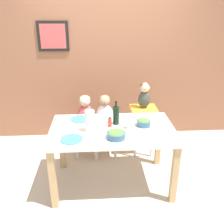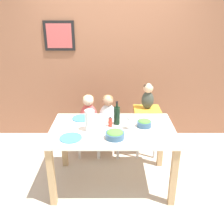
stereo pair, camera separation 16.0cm
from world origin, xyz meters
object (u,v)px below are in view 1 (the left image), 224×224
(chair_far_left, at_px, (86,132))
(chair_right_highchair, at_px, (143,118))
(person_child_left, at_px, (85,112))
(dinner_plate_back_left, at_px, (80,119))
(person_baby_right, at_px, (144,94))
(salad_bowl_small, at_px, (144,122))
(wine_bottle, at_px, (116,115))
(salad_bowl_large, at_px, (116,134))
(dinner_plate_front_left, at_px, (72,139))
(chair_far_center, at_px, (105,132))
(wine_glass_near, at_px, (130,118))
(paper_towel_roll, at_px, (90,121))
(person_child_center, at_px, (105,111))

(chair_far_left, bearing_deg, chair_right_highchair, 0.00)
(chair_right_highchair, distance_m, person_child_left, 0.84)
(person_child_left, bearing_deg, chair_far_left, -90.00)
(chair_right_highchair, xyz_separation_m, dinner_plate_back_left, (-0.88, -0.41, 0.20))
(person_baby_right, bearing_deg, salad_bowl_small, -100.69)
(wine_bottle, distance_m, salad_bowl_small, 0.34)
(dinner_plate_back_left, bearing_deg, person_baby_right, 24.81)
(salad_bowl_large, xyz_separation_m, dinner_plate_front_left, (-0.48, -0.01, -0.04))
(chair_far_center, height_order, person_child_left, person_child_left)
(chair_right_highchair, bearing_deg, salad_bowl_large, -117.09)
(wine_glass_near, xyz_separation_m, salad_bowl_small, (0.17, 0.07, -0.09))
(person_baby_right, relative_size, wine_glass_near, 2.03)
(chair_far_center, relative_size, paper_towel_roll, 1.79)
(person_child_center, bearing_deg, salad_bowl_small, -55.20)
(paper_towel_roll, bearing_deg, person_baby_right, 44.38)
(dinner_plate_front_left, relative_size, dinner_plate_back_left, 1.00)
(salad_bowl_large, bearing_deg, person_child_left, 111.84)
(wine_glass_near, bearing_deg, paper_towel_roll, -175.87)
(chair_right_highchair, relative_size, person_child_center, 1.49)
(chair_far_left, distance_m, salad_bowl_small, 1.05)
(chair_far_center, xyz_separation_m, paper_towel_roll, (-0.19, -0.73, 0.51))
(wine_bottle, xyz_separation_m, dinner_plate_front_left, (-0.50, -0.36, -0.11))
(paper_towel_roll, relative_size, dinner_plate_back_left, 1.02)
(salad_bowl_large, bearing_deg, salad_bowl_small, 39.12)
(chair_far_left, xyz_separation_m, person_child_left, (-0.00, 0.00, 0.32))
(chair_far_center, height_order, person_child_center, person_child_center)
(person_baby_right, bearing_deg, salad_bowl_large, -117.05)
(person_baby_right, height_order, dinner_plate_front_left, person_baby_right)
(person_child_center, bearing_deg, wine_bottle, -78.30)
(wine_glass_near, relative_size, salad_bowl_large, 0.88)
(dinner_plate_front_left, bearing_deg, dinner_plate_back_left, 83.36)
(person_child_left, height_order, salad_bowl_large, person_child_left)
(person_baby_right, height_order, dinner_plate_back_left, person_baby_right)
(person_child_center, height_order, salad_bowl_small, person_child_center)
(salad_bowl_large, relative_size, salad_bowl_small, 1.22)
(salad_bowl_large, bearing_deg, chair_right_highchair, 62.91)
(salad_bowl_small, distance_m, dinner_plate_front_left, 0.87)
(chair_far_left, xyz_separation_m, chair_far_center, (0.28, 0.00, 0.00))
(person_child_center, bearing_deg, person_child_left, 180.00)
(chair_right_highchair, bearing_deg, person_baby_right, 90.00)
(paper_towel_roll, height_order, dinner_plate_back_left, paper_towel_roll)
(wine_bottle, relative_size, salad_bowl_large, 1.38)
(wine_glass_near, distance_m, salad_bowl_large, 0.29)
(chair_right_highchair, relative_size, salad_bowl_small, 4.29)
(paper_towel_roll, distance_m, salad_bowl_small, 0.64)
(chair_far_center, xyz_separation_m, wine_bottle, (0.12, -0.56, 0.51))
(chair_far_left, bearing_deg, salad_bowl_large, -68.14)
(dinner_plate_back_left, bearing_deg, wine_glass_near, -26.38)
(chair_far_left, height_order, chair_right_highchair, chair_right_highchair)
(paper_towel_roll, xyz_separation_m, dinner_plate_back_left, (-0.13, 0.33, -0.12))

